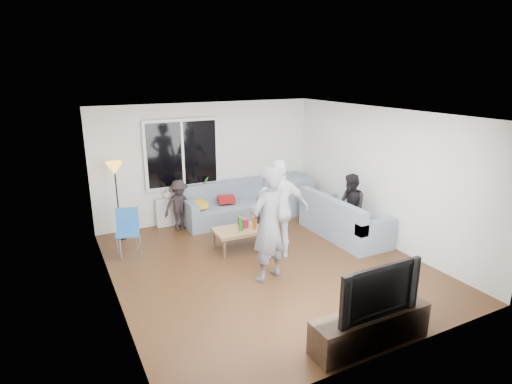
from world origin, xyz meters
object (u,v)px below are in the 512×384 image
spectator_right (350,207)px  tv_console (370,328)px  sofa_right_section (344,216)px  player_right (279,210)px  spectator_back (179,205)px  sofa_back_section (235,203)px  coffee_table (244,238)px  floor_lamp (118,202)px  side_chair (128,233)px  player_left (268,225)px  television (374,288)px

spectator_right → tv_console: spectator_right is taller
sofa_right_section → player_right: player_right is taller
sofa_right_section → spectator_back: (-2.85, 1.86, 0.12)m
tv_console → sofa_back_section: bearing=86.0°
sofa_right_section → spectator_right: 0.29m
spectator_back → coffee_table: bearing=-72.0°
sofa_right_section → floor_lamp: (-4.07, 1.92, 0.36)m
coffee_table → spectator_back: size_ratio=1.02×
sofa_right_section → spectator_back: size_ratio=1.85×
side_chair → spectator_right: bearing=-3.0°
player_left → tv_console: player_left is taller
player_left → spectator_back: player_left is taller
tv_console → television: bearing=0.0°
spectator_right → television: (-1.93, -2.78, 0.11)m
tv_console → sofa_right_section: bearing=56.8°
sofa_back_section → coffee_table: size_ratio=2.09×
sofa_right_section → player_left: size_ratio=1.07×
tv_console → side_chair: bearing=118.3°
player_left → spectator_back: size_ratio=1.72×
side_chair → sofa_right_section: bearing=-0.8°
sofa_back_section → player_right: 2.11m
sofa_back_section → spectator_right: spectator_right is taller
spectator_right → spectator_back: bearing=-109.2°
spectator_right → tv_console: size_ratio=0.83×
floor_lamp → spectator_right: size_ratio=1.17×
side_chair → floor_lamp: size_ratio=0.55×
player_left → television: bearing=80.1°
sofa_right_section → tv_console: bearing=146.8°
sofa_back_section → floor_lamp: floor_lamp is taller
coffee_table → spectator_right: 2.19m
sofa_right_section → tv_console: (-1.93, -2.94, -0.20)m
coffee_table → tv_console: 3.32m
sofa_right_section → player_right: 1.74m
spectator_back → sofa_back_section: bearing=-11.0°
sofa_right_section → sofa_back_section: bearing=41.0°
player_left → sofa_back_section: bearing=-121.8°
sofa_right_section → coffee_table: 2.12m
tv_console → spectator_right: bearing=55.2°
side_chair → player_right: bearing=-14.3°
television → sofa_back_section: bearing=86.0°
sofa_back_section → coffee_table: sofa_back_section is taller
player_right → sofa_back_section: bearing=-74.5°
coffee_table → sofa_back_section: bearing=71.6°
sofa_back_section → spectator_back: (-1.26, 0.03, 0.12)m
coffee_table → player_right: bearing=-55.3°
sofa_right_section → player_left: (-2.24, -0.88, 0.51)m
side_chair → player_left: (1.83, -1.92, 0.50)m
sofa_back_section → side_chair: bearing=-162.3°
sofa_back_section → player_right: size_ratio=1.29×
sofa_right_section → coffee_table: size_ratio=1.82×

